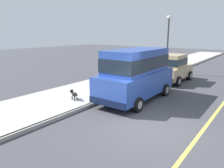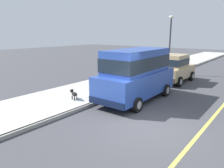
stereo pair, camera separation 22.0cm
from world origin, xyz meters
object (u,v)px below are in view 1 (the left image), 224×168
at_px(street_lamp, 168,38).
at_px(fire_hydrant, 123,82).
at_px(dog_black, 74,94).
at_px(car_blue_van, 136,72).
at_px(car_tan_hatchback, 172,68).

bearing_deg(street_lamp, fire_hydrant, -90.94).
bearing_deg(fire_hydrant, street_lamp, 89.06).
bearing_deg(dog_black, street_lamp, 85.84).
bearing_deg(car_blue_van, car_tan_hatchback, 91.52).
relative_size(car_tan_hatchback, street_lamp, 0.86).
relative_size(car_tan_hatchback, fire_hydrant, 5.25).
xyz_separation_m(dog_black, street_lamp, (0.69, 9.41, 2.48)).
bearing_deg(car_blue_van, street_lamp, 101.45).
distance_m(car_tan_hatchback, dog_black, 7.49).
relative_size(car_blue_van, dog_black, 6.69).
height_order(car_tan_hatchback, fire_hydrant, car_tan_hatchback).
relative_size(car_blue_van, street_lamp, 1.11).
height_order(car_blue_van, dog_black, car_blue_van).
bearing_deg(car_blue_van, fire_hydrant, 144.79).
height_order(car_tan_hatchback, dog_black, car_tan_hatchback).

